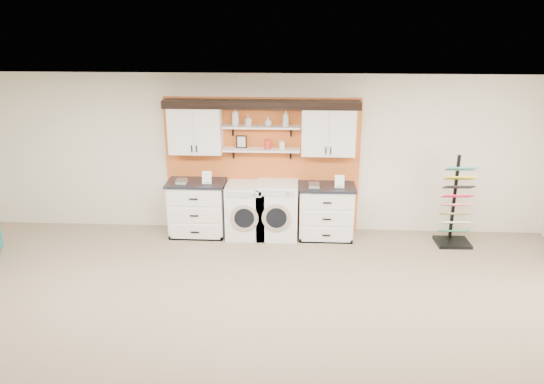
# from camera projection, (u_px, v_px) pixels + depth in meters

# --- Properties ---
(floor) EXTENTS (10.00, 10.00, 0.00)m
(floor) POSITION_uv_depth(u_px,v_px,m) (239.00, 365.00, 6.00)
(floor) COLOR #8C745E
(floor) RESTS_ON ground
(ceiling) EXTENTS (10.00, 10.00, 0.00)m
(ceiling) POSITION_uv_depth(u_px,v_px,m) (233.00, 122.00, 5.08)
(ceiling) COLOR white
(ceiling) RESTS_ON wall_back
(wall_back) EXTENTS (10.00, 0.00, 10.00)m
(wall_back) POSITION_uv_depth(u_px,v_px,m) (262.00, 154.00, 9.31)
(wall_back) COLOR beige
(wall_back) RESTS_ON floor
(accent_panel) EXTENTS (3.40, 0.07, 2.40)m
(accent_panel) POSITION_uv_depth(u_px,v_px,m) (262.00, 166.00, 9.35)
(accent_panel) COLOR #D15E23
(accent_panel) RESTS_ON wall_back
(upper_cabinet_left) EXTENTS (0.90, 0.35, 0.84)m
(upper_cabinet_left) POSITION_uv_depth(u_px,v_px,m) (195.00, 129.00, 9.02)
(upper_cabinet_left) COLOR white
(upper_cabinet_left) RESTS_ON wall_back
(upper_cabinet_right) EXTENTS (0.90, 0.35, 0.84)m
(upper_cabinet_right) POSITION_uv_depth(u_px,v_px,m) (328.00, 131.00, 8.91)
(upper_cabinet_right) COLOR white
(upper_cabinet_right) RESTS_ON wall_back
(shelf_lower) EXTENTS (1.32, 0.28, 0.03)m
(shelf_lower) POSITION_uv_depth(u_px,v_px,m) (262.00, 150.00, 9.08)
(shelf_lower) COLOR white
(shelf_lower) RESTS_ON wall_back
(shelf_upper) EXTENTS (1.32, 0.28, 0.03)m
(shelf_upper) POSITION_uv_depth(u_px,v_px,m) (261.00, 127.00, 8.95)
(shelf_upper) COLOR white
(shelf_upper) RESTS_ON wall_back
(crown_molding) EXTENTS (3.30, 0.41, 0.13)m
(crown_molding) POSITION_uv_depth(u_px,v_px,m) (261.00, 103.00, 8.83)
(crown_molding) COLOR black
(crown_molding) RESTS_ON wall_back
(picture_frame) EXTENTS (0.18, 0.02, 0.22)m
(picture_frame) POSITION_uv_depth(u_px,v_px,m) (241.00, 142.00, 9.10)
(picture_frame) COLOR black
(picture_frame) RESTS_ON shelf_lower
(canister_red) EXTENTS (0.11, 0.11, 0.16)m
(canister_red) POSITION_uv_depth(u_px,v_px,m) (267.00, 144.00, 9.05)
(canister_red) COLOR red
(canister_red) RESTS_ON shelf_lower
(canister_cream) EXTENTS (0.10, 0.10, 0.14)m
(canister_cream) POSITION_uv_depth(u_px,v_px,m) (282.00, 145.00, 9.04)
(canister_cream) COLOR silver
(canister_cream) RESTS_ON shelf_lower
(base_cabinet_left) EXTENTS (1.01, 0.66, 0.99)m
(base_cabinet_left) POSITION_uv_depth(u_px,v_px,m) (197.00, 208.00, 9.33)
(base_cabinet_left) COLOR white
(base_cabinet_left) RESTS_ON floor
(base_cabinet_right) EXTENTS (0.98, 0.66, 0.96)m
(base_cabinet_right) POSITION_uv_depth(u_px,v_px,m) (326.00, 211.00, 9.22)
(base_cabinet_right) COLOR white
(base_cabinet_right) RESTS_ON floor
(washer) EXTENTS (0.68, 0.71, 0.95)m
(washer) POSITION_uv_depth(u_px,v_px,m) (246.00, 210.00, 9.29)
(washer) COLOR white
(washer) RESTS_ON floor
(dryer) EXTENTS (0.71, 0.71, 0.99)m
(dryer) POSITION_uv_depth(u_px,v_px,m) (277.00, 210.00, 9.26)
(dryer) COLOR white
(dryer) RESTS_ON floor
(sample_rack) EXTENTS (0.57, 0.48, 1.53)m
(sample_rack) POSITION_uv_depth(u_px,v_px,m) (455.00, 216.00, 8.95)
(sample_rack) COLOR black
(sample_rack) RESTS_ON floor
(soap_bottle_a) EXTENTS (0.14, 0.13, 0.32)m
(soap_bottle_a) POSITION_uv_depth(u_px,v_px,m) (235.00, 116.00, 8.92)
(soap_bottle_a) COLOR silver
(soap_bottle_a) RESTS_ON shelf_upper
(soap_bottle_b) EXTENTS (0.11, 0.11, 0.18)m
(soap_bottle_b) POSITION_uv_depth(u_px,v_px,m) (248.00, 121.00, 8.93)
(soap_bottle_b) COLOR silver
(soap_bottle_b) RESTS_ON shelf_upper
(soap_bottle_c) EXTENTS (0.13, 0.13, 0.15)m
(soap_bottle_c) POSITION_uv_depth(u_px,v_px,m) (268.00, 122.00, 8.92)
(soap_bottle_c) COLOR silver
(soap_bottle_c) RESTS_ON shelf_upper
(soap_bottle_d) EXTENTS (0.13, 0.13, 0.28)m
(soap_bottle_d) POSITION_uv_depth(u_px,v_px,m) (286.00, 118.00, 8.88)
(soap_bottle_d) COLOR silver
(soap_bottle_d) RESTS_ON shelf_upper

